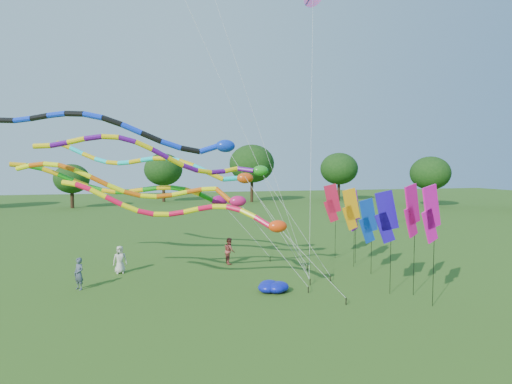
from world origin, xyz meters
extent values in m
plane|color=#225115|center=(0.00, 0.00, 0.00)|extent=(160.00, 160.00, 0.00)
cylinder|color=#382314|center=(38.47, 42.53, 1.56)|extent=(0.50, 0.50, 3.11)
ellipsoid|color=#13370F|center=(38.47, 42.53, 5.62)|extent=(6.57, 6.57, 5.59)
cylinder|color=#382314|center=(24.12, 47.06, 1.55)|extent=(0.50, 0.50, 3.11)
ellipsoid|color=#13370F|center=(24.12, 47.06, 5.61)|extent=(6.56, 6.56, 5.58)
cylinder|color=#382314|center=(11.43, 53.15, 1.19)|extent=(0.50, 0.50, 2.38)
ellipsoid|color=#13370F|center=(11.43, 53.15, 4.30)|extent=(5.03, 5.03, 4.27)
cylinder|color=#382314|center=(-2.88, 57.62, 1.28)|extent=(0.50, 0.50, 2.57)
ellipsoid|color=#13370F|center=(-2.88, 57.62, 4.64)|extent=(5.42, 5.42, 4.61)
cylinder|color=#382314|center=(-15.87, 49.25, 1.74)|extent=(0.50, 0.50, 3.48)
ellipsoid|color=#13370F|center=(-15.87, 49.25, 6.28)|extent=(7.35, 7.35, 6.24)
cylinder|color=black|center=(2.97, 0.83, 0.15)|extent=(0.05, 0.05, 0.30)
cylinder|color=silver|center=(1.59, 1.39, 1.82)|extent=(0.02, 0.02, 4.28)
ellipsoid|color=#FF3E0D|center=(0.21, 1.95, 3.36)|extent=(0.84, 0.54, 0.54)
cylinder|color=#F00D3A|center=(-0.39, 2.30, 3.54)|extent=(0.24, 0.24, 0.79)
cylinder|color=yellow|center=(-0.94, 2.72, 3.86)|extent=(0.24, 0.24, 0.75)
cylinder|color=#F00D3A|center=(-1.51, 3.11, 4.07)|extent=(0.24, 0.24, 0.70)
cylinder|color=yellow|center=(-2.10, 3.45, 4.14)|extent=(0.24, 0.24, 0.67)
cylinder|color=#F00D3A|center=(-2.71, 3.73, 4.08)|extent=(0.24, 0.24, 0.68)
cylinder|color=yellow|center=(-3.35, 3.94, 3.94)|extent=(0.24, 0.24, 0.69)
cylinder|color=#F00D3A|center=(-4.01, 4.09, 3.82)|extent=(0.24, 0.24, 0.69)
cylinder|color=yellow|center=(-4.69, 4.20, 3.78)|extent=(0.24, 0.24, 0.69)
cylinder|color=#F00D3A|center=(-5.38, 4.28, 3.87)|extent=(0.24, 0.24, 0.72)
cylinder|color=yellow|center=(-6.08, 4.36, 4.10)|extent=(0.24, 0.24, 0.76)
cylinder|color=#F00D3A|center=(-6.77, 4.45, 4.42)|extent=(0.24, 0.24, 0.78)
cylinder|color=yellow|center=(-7.44, 4.58, 4.77)|extent=(0.24, 0.24, 0.76)
cylinder|color=#F00D3A|center=(-8.09, 4.76, 5.05)|extent=(0.24, 0.24, 0.71)
cylinder|color=yellow|center=(-8.72, 5.01, 5.21)|extent=(0.24, 0.24, 0.68)
cylinder|color=black|center=(2.01, 2.86, 0.15)|extent=(0.05, 0.05, 0.30)
cylinder|color=silver|center=(0.40, 3.28, 2.32)|extent=(0.02, 0.02, 5.25)
ellipsoid|color=#CD1658|center=(-1.20, 3.70, 4.35)|extent=(0.80, 0.52, 0.52)
cylinder|color=#D95B0B|center=(-1.82, 4.13, 4.62)|extent=(0.23, 0.23, 1.03)
cylinder|color=#F8FE0C|center=(-2.43, 4.58, 4.88)|extent=(0.23, 0.23, 0.71)
cylinder|color=#D95B0B|center=(-3.11, 4.75, 4.81)|extent=(0.23, 0.23, 0.72)
cylinder|color=#F8FE0C|center=(-3.81, 4.85, 4.68)|extent=(0.23, 0.23, 0.73)
cylinder|color=#D95B0B|center=(-4.53, 4.90, 4.57)|extent=(0.23, 0.23, 0.73)
cylinder|color=#F8FE0C|center=(-5.25, 4.91, 4.57)|extent=(0.23, 0.23, 0.73)
cylinder|color=#D95B0B|center=(-5.98, 4.90, 4.70)|extent=(0.23, 0.23, 0.76)
cylinder|color=#F8FE0C|center=(-6.71, 4.90, 4.97)|extent=(0.23, 0.23, 0.79)
cylinder|color=#D95B0B|center=(-7.43, 4.93, 5.31)|extent=(0.23, 0.23, 0.81)
cylinder|color=#F8FE0C|center=(-8.14, 5.01, 5.66)|extent=(0.23, 0.23, 0.78)
cylinder|color=#D95B0B|center=(-8.83, 5.14, 5.93)|extent=(0.23, 0.23, 0.74)
cylinder|color=#F8FE0C|center=(-9.51, 5.35, 6.06)|extent=(0.23, 0.23, 0.71)
cylinder|color=#D95B0B|center=(-10.16, 5.62, 6.06)|extent=(0.23, 0.23, 0.72)
cylinder|color=#F8FE0C|center=(-10.81, 5.94, 5.94)|extent=(0.23, 0.23, 0.74)
cylinder|color=black|center=(3.85, 4.47, 0.15)|extent=(0.05, 0.05, 0.30)
cylinder|color=silver|center=(1.94, 4.37, 3.02)|extent=(0.02, 0.02, 6.68)
ellipsoid|color=#218F1A|center=(0.04, 4.26, 5.77)|extent=(0.79, 0.51, 0.51)
cylinder|color=#590B82|center=(-0.67, 4.45, 5.82)|extent=(0.23, 0.23, 0.83)
cylinder|color=yellow|center=(-1.36, 4.57, 5.80)|extent=(0.23, 0.23, 0.71)
cylinder|color=#590B82|center=(-2.04, 4.38, 5.71)|extent=(0.23, 0.23, 0.71)
cylinder|color=yellow|center=(-2.71, 4.15, 5.74)|extent=(0.23, 0.23, 0.72)
cylinder|color=#590B82|center=(-3.38, 3.92, 5.91)|extent=(0.23, 0.23, 0.75)
cylinder|color=yellow|center=(-4.06, 3.71, 6.19)|extent=(0.23, 0.23, 0.78)
cylinder|color=#590B82|center=(-4.74, 3.54, 6.55)|extent=(0.23, 0.23, 0.78)
cylinder|color=yellow|center=(-5.42, 3.43, 6.88)|extent=(0.23, 0.23, 0.75)
cylinder|color=#590B82|center=(-6.10, 3.38, 7.12)|extent=(0.23, 0.23, 0.71)
cylinder|color=yellow|center=(-6.79, 3.41, 7.23)|extent=(0.23, 0.23, 0.69)
cylinder|color=#590B82|center=(-7.48, 3.49, 7.20)|extent=(0.23, 0.23, 0.71)
cylinder|color=yellow|center=(-8.17, 3.62, 7.07)|extent=(0.23, 0.23, 0.73)
cylinder|color=#590B82|center=(-8.87, 3.77, 6.92)|extent=(0.23, 0.23, 0.73)
cylinder|color=yellow|center=(-9.56, 3.92, 6.84)|extent=(0.23, 0.23, 0.71)
cylinder|color=black|center=(2.59, 4.11, 0.15)|extent=(0.05, 0.05, 0.30)
cylinder|color=silver|center=(0.53, 4.60, 3.63)|extent=(0.02, 0.02, 7.93)
ellipsoid|color=#0D30C1|center=(-1.54, 5.09, 6.98)|extent=(0.96, 0.62, 0.62)
cylinder|color=#0D32DF|center=(-2.31, 5.30, 6.84)|extent=(0.28, 0.28, 0.96)
cylinder|color=black|center=(-3.22, 5.44, 6.78)|extent=(0.28, 0.28, 0.95)
cylinder|color=#0D32DF|center=(-4.15, 5.47, 7.02)|extent=(0.28, 0.28, 0.98)
cylinder|color=black|center=(-5.07, 5.53, 7.37)|extent=(0.28, 0.28, 1.00)
cylinder|color=#0D32DF|center=(-5.98, 5.63, 7.77)|extent=(0.28, 0.28, 1.00)
cylinder|color=black|center=(-6.88, 5.80, 8.13)|extent=(0.28, 0.28, 0.97)
cylinder|color=#0D32DF|center=(-7.76, 6.04, 8.38)|extent=(0.28, 0.28, 0.93)
cylinder|color=black|center=(-8.63, 6.34, 8.49)|extent=(0.28, 0.28, 0.92)
cylinder|color=#0D32DF|center=(-9.48, 6.70, 8.47)|extent=(0.28, 0.28, 0.93)
cylinder|color=black|center=(-10.33, 7.08, 8.37)|extent=(0.28, 0.28, 0.94)
cylinder|color=#0D32DF|center=(-11.17, 7.48, 8.27)|extent=(0.28, 0.28, 0.94)
cylinder|color=black|center=(-12.01, 7.87, 8.25)|extent=(0.28, 0.28, 0.93)
cylinder|color=black|center=(3.54, 6.95, 0.15)|extent=(0.05, 0.05, 0.30)
cylinder|color=silver|center=(1.88, 7.72, 2.78)|extent=(0.02, 0.02, 6.19)
ellipsoid|color=#E3460D|center=(0.23, 8.49, 5.28)|extent=(0.98, 0.63, 0.63)
cylinder|color=#0DE0EC|center=(-0.57, 8.63, 5.25)|extent=(0.28, 0.28, 0.95)
cylinder|color=yellow|center=(-1.46, 8.77, 5.41)|extent=(0.28, 0.28, 0.96)
cylinder|color=#0DE0EC|center=(-2.27, 9.06, 5.80)|extent=(0.28, 0.28, 0.95)
cylinder|color=yellow|center=(-3.06, 9.42, 6.14)|extent=(0.28, 0.28, 0.91)
cylinder|color=#0DE0EC|center=(-3.82, 9.84, 6.36)|extent=(0.28, 0.28, 0.88)
cylinder|color=yellow|center=(-4.55, 10.31, 6.43)|extent=(0.28, 0.28, 0.88)
cylinder|color=#0DE0EC|center=(-5.26, 10.83, 6.39)|extent=(0.28, 0.28, 0.89)
cylinder|color=yellow|center=(-5.97, 11.36, 6.27)|extent=(0.28, 0.28, 0.89)
cylinder|color=#0DE0EC|center=(-6.67, 11.90, 6.18)|extent=(0.28, 0.28, 0.88)
cylinder|color=yellow|center=(-7.38, 12.41, 6.19)|extent=(0.28, 0.28, 0.88)
cylinder|color=#0DE0EC|center=(-8.12, 12.88, 6.32)|extent=(0.28, 0.28, 0.89)
cylinder|color=yellow|center=(-8.88, 13.30, 6.60)|extent=(0.28, 0.28, 0.93)
cylinder|color=#0DE0EC|center=(-9.67, 13.65, 6.95)|extent=(0.28, 0.28, 0.95)
cylinder|color=yellow|center=(-10.48, 13.94, 7.32)|extent=(0.28, 0.28, 0.94)
cylinder|color=black|center=(2.08, 9.63, 0.15)|extent=(0.05, 0.05, 0.30)
cylinder|color=silver|center=(0.53, 9.86, 2.07)|extent=(0.02, 0.02, 4.77)
ellipsoid|color=#980D5E|center=(-1.03, 10.09, 3.86)|extent=(1.02, 0.66, 0.66)
cylinder|color=#189113|center=(-1.83, 9.93, 4.09)|extent=(0.30, 0.30, 1.11)
cylinder|color=#FBB50D|center=(-2.70, 9.82, 4.45)|extent=(0.30, 0.30, 0.88)
cylinder|color=#189113|center=(-3.52, 10.03, 4.64)|extent=(0.30, 0.30, 0.86)
cylinder|color=#FBB50D|center=(-4.33, 10.30, 4.68)|extent=(0.30, 0.30, 0.86)
cylinder|color=#189113|center=(-5.14, 10.60, 4.61)|extent=(0.30, 0.30, 0.87)
cylinder|color=#FBB50D|center=(-5.94, 10.92, 4.50)|extent=(0.30, 0.30, 0.87)
cylinder|color=#189113|center=(-6.75, 11.22, 4.43)|extent=(0.30, 0.30, 0.86)
cylinder|color=#FBB50D|center=(-7.56, 11.48, 4.46)|extent=(0.30, 0.30, 0.86)
cylinder|color=#189113|center=(-8.38, 11.69, 4.63)|extent=(0.30, 0.30, 0.88)
cylinder|color=#FBB50D|center=(-9.21, 11.84, 4.93)|extent=(0.30, 0.30, 0.91)
cylinder|color=#189113|center=(-10.05, 11.91, 5.30)|extent=(0.30, 0.30, 0.93)
cylinder|color=#FBB50D|center=(-10.90, 11.93, 5.65)|extent=(0.30, 0.30, 0.91)
cylinder|color=#189113|center=(-11.75, 11.90, 5.92)|extent=(0.30, 0.30, 0.89)
cylinder|color=#FBB50D|center=(-12.61, 11.83, 6.05)|extent=(0.30, 0.30, 0.87)
cylinder|color=black|center=(2.50, 4.00, 0.15)|extent=(0.04, 0.04, 0.30)
cylinder|color=silver|center=(-1.98, 4.31, 10.22)|extent=(0.01, 0.01, 21.77)
cylinder|color=black|center=(2.50, 4.00, 0.15)|extent=(0.04, 0.04, 0.30)
cylinder|color=silver|center=(-1.51, 4.55, 12.11)|extent=(0.01, 0.01, 24.98)
cylinder|color=black|center=(2.50, 4.00, 0.15)|extent=(0.04, 0.04, 0.30)
cylinder|color=silver|center=(3.34, 6.02, 8.10)|extent=(0.01, 0.01, 16.19)
cylinder|color=black|center=(5.68, 1.79, 2.26)|extent=(0.02, 0.02, 4.53)
cube|color=#200CAD|center=(5.47, 1.84, 3.93)|extent=(1.15, 0.33, 1.93)
cube|color=#200CAD|center=(5.39, 1.86, 3.13)|extent=(1.00, 0.30, 1.51)
cylinder|color=black|center=(6.42, 9.47, 2.25)|extent=(0.02, 0.02, 4.49)
cube|color=red|center=(6.20, 9.50, 3.89)|extent=(1.16, 0.23, 1.93)
cube|color=red|center=(6.12, 9.51, 3.09)|extent=(1.01, 0.21, 1.51)
cylinder|color=black|center=(7.05, 7.91, 2.08)|extent=(0.02, 0.02, 4.15)
cube|color=#B41BCB|center=(6.84, 7.83, 3.55)|extent=(1.10, 0.52, 1.93)
cube|color=#B41BCB|center=(6.77, 7.80, 2.75)|extent=(0.96, 0.46, 1.51)
cylinder|color=black|center=(6.66, 5.29, 1.94)|extent=(0.02, 0.02, 3.88)
cube|color=#0C37A9|center=(6.44, 5.28, 3.28)|extent=(1.16, 0.12, 1.93)
cube|color=#0C37A9|center=(6.36, 5.28, 2.48)|extent=(1.01, 0.12, 1.51)
cylinder|color=black|center=(6.52, 7.08, 2.17)|extent=(0.02, 0.02, 4.34)
cube|color=#FA9C0D|center=(6.30, 7.08, 3.74)|extent=(1.16, 0.10, 1.93)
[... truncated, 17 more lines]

